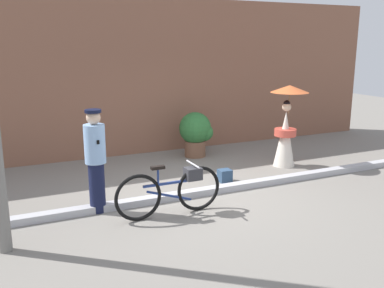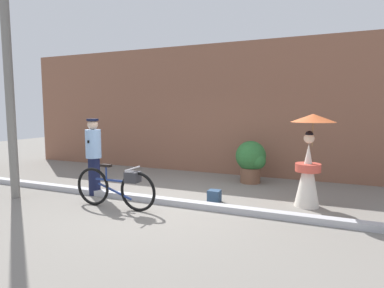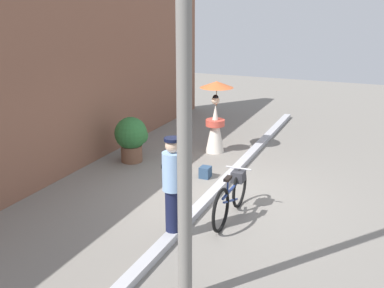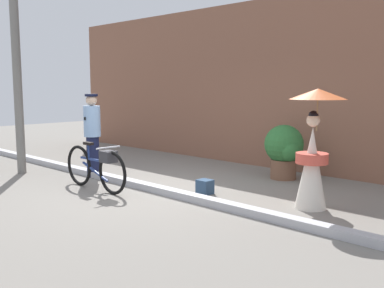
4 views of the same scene
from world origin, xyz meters
name	(u,v)px [view 2 (image 2 of 4)]	position (x,y,z in m)	size (l,w,h in m)	color
ground_plane	(168,204)	(0.00, 0.00, 0.00)	(30.00, 30.00, 0.00)	gray
building_wall	(222,109)	(0.00, 3.59, 1.91)	(14.00, 0.40, 3.82)	brown
sidewalk_curb	(168,201)	(0.00, 0.00, 0.06)	(14.00, 0.20, 0.12)	#B2B2B7
bicycle_near_officer	(117,187)	(-0.77, -0.63, 0.43)	(1.81, 0.48, 0.86)	black
person_officer	(94,154)	(-1.85, 0.01, 0.92)	(0.34, 0.38, 1.71)	#141938
person_with_parasol	(309,159)	(2.63, 0.96, 0.95)	(0.85, 0.85, 1.83)	silver
potted_plant_by_door	(251,160)	(1.14, 2.55, 0.62)	(0.80, 0.79, 1.10)	brown
backpack_on_pavement	(214,196)	(0.83, 0.51, 0.13)	(0.25, 0.22, 0.25)	navy
utility_pole	(9,86)	(-3.29, -0.85, 2.40)	(0.18, 0.18, 4.80)	slate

